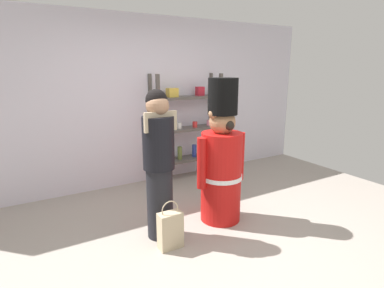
% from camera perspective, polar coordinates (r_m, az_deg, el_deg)
% --- Properties ---
extents(ground_plane, '(6.40, 6.40, 0.00)m').
position_cam_1_polar(ground_plane, '(3.52, 5.08, -17.29)').
color(ground_plane, '#9E9389').
extents(back_wall, '(6.40, 0.12, 2.60)m').
position_cam_1_polar(back_wall, '(5.00, -9.47, 7.69)').
color(back_wall, silver).
rests_on(back_wall, ground_plane).
extents(merchandise_shelf, '(1.19, 0.35, 1.73)m').
position_cam_1_polar(merchandise_shelf, '(5.16, -1.06, 3.14)').
color(merchandise_shelf, '#4C4742').
rests_on(merchandise_shelf, ground_plane).
extents(teddy_bear_guard, '(0.66, 0.50, 1.71)m').
position_cam_1_polar(teddy_bear_guard, '(3.70, 5.42, -3.18)').
color(teddy_bear_guard, red).
rests_on(teddy_bear_guard, ground_plane).
extents(person_shopper, '(0.35, 0.33, 1.61)m').
position_cam_1_polar(person_shopper, '(3.29, -6.10, -3.26)').
color(person_shopper, black).
rests_on(person_shopper, ground_plane).
extents(shopping_bag, '(0.25, 0.14, 0.52)m').
position_cam_1_polar(shopping_bag, '(3.31, -3.99, -15.42)').
color(shopping_bag, '#C1AD89').
rests_on(shopping_bag, ground_plane).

